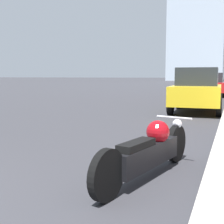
# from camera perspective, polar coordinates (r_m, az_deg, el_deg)

# --- Properties ---
(motorcycle) EXTENTS (0.86, 2.66, 0.81)m
(motorcycle) POSITION_cam_1_polar(r_m,az_deg,el_deg) (4.60, 6.90, -6.96)
(motorcycle) COLOR black
(motorcycle) RESTS_ON ground_plane
(parked_car_yellow) EXTENTS (2.04, 4.00, 1.78)m
(parked_car_yellow) POSITION_cam_1_polar(r_m,az_deg,el_deg) (13.04, 15.29, 3.88)
(parked_car_yellow) COLOR gold
(parked_car_yellow) RESTS_ON ground_plane
(parked_car_red) EXTENTS (2.10, 4.39, 1.66)m
(parked_car_red) POSITION_cam_1_polar(r_m,az_deg,el_deg) (23.49, 17.64, 4.82)
(parked_car_red) COLOR red
(parked_car_red) RESTS_ON ground_plane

